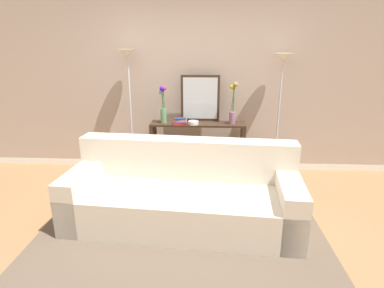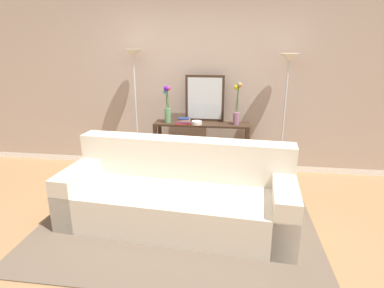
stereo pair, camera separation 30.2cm
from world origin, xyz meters
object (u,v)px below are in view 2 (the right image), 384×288
at_px(fruit_bowl, 197,123).
at_px(wall_mirror, 205,98).
at_px(console_table, 201,139).
at_px(floor_lamp_left, 134,77).
at_px(floor_lamp_right, 287,82).
at_px(book_stack, 184,121).
at_px(couch, 179,195).
at_px(vase_short_flowers, 237,106).
at_px(vase_tall_flowers, 167,106).
at_px(book_row_under_console, 178,170).

bearing_deg(fruit_bowl, wall_mirror, 69.53).
xyz_separation_m(console_table, floor_lamp_left, (-1.00, 0.04, 0.89)).
height_order(floor_lamp_right, book_stack, floor_lamp_right).
bearing_deg(floor_lamp_right, couch, -132.21).
height_order(wall_mirror, book_stack, wall_mirror).
height_order(floor_lamp_left, fruit_bowl, floor_lamp_left).
distance_m(couch, book_stack, 1.38).
distance_m(console_table, floor_lamp_left, 1.34).
relative_size(couch, fruit_bowl, 16.87).
xyz_separation_m(couch, vase_short_flowers, (0.61, 1.34, 0.77)).
xyz_separation_m(couch, vase_tall_flowers, (-0.40, 1.33, 0.74)).
xyz_separation_m(book_stack, book_row_under_console, (-0.12, 0.10, -0.79)).
bearing_deg(vase_tall_flowers, floor_lamp_left, 172.14).
distance_m(couch, vase_short_flowers, 1.66).
height_order(floor_lamp_left, book_row_under_console, floor_lamp_left).
height_order(couch, floor_lamp_right, floor_lamp_right).
relative_size(floor_lamp_left, book_row_under_console, 4.74).
height_order(vase_short_flowers, book_stack, vase_short_flowers).
distance_m(vase_tall_flowers, book_row_under_console, 1.01).
distance_m(couch, floor_lamp_right, 2.19).
relative_size(floor_lamp_left, floor_lamp_right, 1.03).
distance_m(console_table, vase_short_flowers, 0.72).
bearing_deg(console_table, book_stack, -159.00).
xyz_separation_m(floor_lamp_left, wall_mirror, (1.03, 0.09, -0.30)).
xyz_separation_m(couch, console_table, (0.10, 1.36, 0.25)).
bearing_deg(book_row_under_console, console_table, -0.00).
relative_size(book_stack, book_row_under_console, 0.54).
distance_m(couch, fruit_bowl, 1.36).
height_order(vase_short_flowers, fruit_bowl, vase_short_flowers).
xyz_separation_m(floor_lamp_left, fruit_bowl, (0.94, -0.14, -0.61)).
xyz_separation_m(floor_lamp_left, vase_tall_flowers, (0.50, -0.07, -0.40)).
distance_m(floor_lamp_right, wall_mirror, 1.17).
relative_size(console_table, book_row_under_console, 3.56).
relative_size(vase_short_flowers, fruit_bowl, 3.98).
bearing_deg(wall_mirror, book_stack, -140.03).
bearing_deg(fruit_bowl, book_row_under_console, 162.20).
distance_m(fruit_bowl, book_row_under_console, 0.84).
height_order(wall_mirror, book_row_under_console, wall_mirror).
bearing_deg(console_table, vase_tall_flowers, -177.21).
bearing_deg(wall_mirror, fruit_bowl, -110.47).
xyz_separation_m(vase_tall_flowers, fruit_bowl, (0.44, -0.07, -0.22)).
height_order(wall_mirror, vase_short_flowers, wall_mirror).
bearing_deg(vase_tall_flowers, wall_mirror, 16.90).
bearing_deg(floor_lamp_left, couch, -57.46).
bearing_deg(book_stack, vase_tall_flowers, 164.40).
relative_size(console_table, floor_lamp_left, 0.75).
relative_size(console_table, vase_short_flowers, 2.31).
xyz_separation_m(wall_mirror, fruit_bowl, (-0.09, -0.23, -0.31)).
xyz_separation_m(floor_lamp_right, fruit_bowl, (-1.23, -0.14, -0.57)).
height_order(floor_lamp_right, vase_short_flowers, floor_lamp_right).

